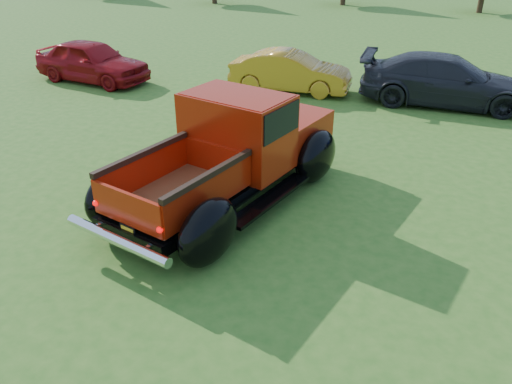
# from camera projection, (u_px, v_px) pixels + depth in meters

# --- Properties ---
(ground) EXTENTS (120.00, 120.00, 0.00)m
(ground) POSITION_uv_depth(u_px,v_px,m) (244.00, 248.00, 8.64)
(ground) COLOR #2E5B1A
(ground) RESTS_ON ground
(pickup_truck) EXTENTS (3.97, 6.05, 2.11)m
(pickup_truck) POSITION_uv_depth(u_px,v_px,m) (238.00, 148.00, 9.99)
(pickup_truck) COLOR black
(pickup_truck) RESTS_ON ground
(show_car_red) EXTENTS (4.49, 2.40, 1.45)m
(show_car_red) POSITION_uv_depth(u_px,v_px,m) (92.00, 61.00, 17.64)
(show_car_red) COLOR maroon
(show_car_red) RESTS_ON ground
(show_car_yellow) EXTENTS (3.98, 1.39, 1.31)m
(show_car_yellow) POSITION_uv_depth(u_px,v_px,m) (290.00, 72.00, 16.61)
(show_car_yellow) COLOR #B67B18
(show_car_yellow) RESTS_ON ground
(show_car_grey) EXTENTS (5.24, 2.25, 1.50)m
(show_car_grey) POSITION_uv_depth(u_px,v_px,m) (446.00, 80.00, 15.31)
(show_car_grey) COLOR black
(show_car_grey) RESTS_ON ground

